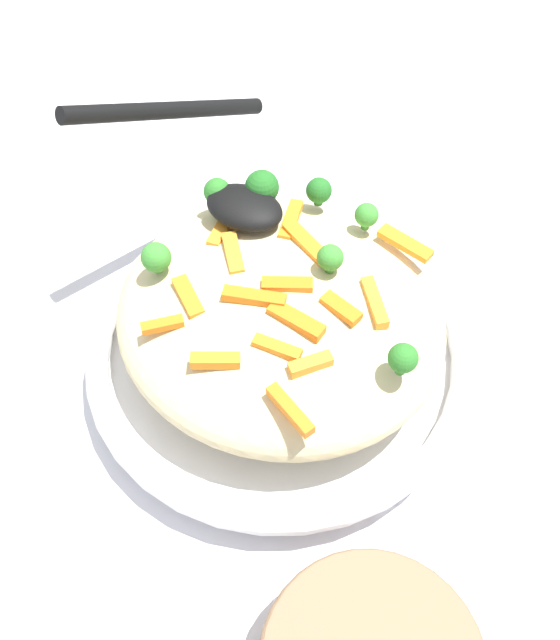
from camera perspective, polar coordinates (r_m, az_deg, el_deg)
ground_plane at (r=0.54m, az=-0.00°, el=-3.76°), size 2.40×2.40×0.00m
serving_bowl at (r=0.52m, az=-0.00°, el=-2.57°), size 0.28×0.28×0.04m
pasta_mound at (r=0.49m, az=-0.00°, el=0.34°), size 0.23×0.21×0.07m
carrot_piece_0 at (r=0.45m, az=4.93°, el=1.02°), size 0.03×0.02×0.01m
carrot_piece_1 at (r=0.46m, az=0.45°, el=2.64°), size 0.03×0.02×0.01m
carrot_piece_2 at (r=0.41m, az=0.82°, el=-7.20°), size 0.04×0.02×0.01m
carrot_piece_3 at (r=0.50m, az=9.98°, el=6.06°), size 0.04×0.02×0.01m
carrot_piece_4 at (r=0.50m, az=-4.79°, el=7.06°), size 0.01×0.03×0.01m
carrot_piece_5 at (r=0.48m, az=-3.77°, el=5.31°), size 0.03×0.03×0.01m
carrot_piece_6 at (r=0.43m, az=-0.23°, el=-2.26°), size 0.03×0.01×0.01m
carrot_piece_7 at (r=0.45m, az=-2.07°, el=1.80°), size 0.04×0.02×0.01m
carrot_piece_8 at (r=0.43m, az=2.45°, el=-3.56°), size 0.02×0.03×0.01m
carrot_piece_9 at (r=0.43m, az=-5.19°, el=-3.26°), size 0.03×0.02×0.01m
carrot_piece_10 at (r=0.48m, az=2.01°, el=6.18°), size 0.04×0.03×0.01m
carrot_piece_11 at (r=0.46m, az=-7.36°, el=1.84°), size 0.03×0.03×0.01m
carrot_piece_12 at (r=0.44m, az=1.30°, el=-0.06°), size 0.04×0.02×0.01m
carrot_piece_13 at (r=0.46m, az=7.56°, el=1.41°), size 0.03×0.03×0.01m
carrot_piece_14 at (r=0.50m, az=0.86°, el=7.96°), size 0.02×0.04×0.01m
carrot_piece_15 at (r=0.45m, az=-9.38°, el=-0.37°), size 0.02×0.02×0.01m
broccoli_floret_0 at (r=0.42m, az=9.80°, el=-3.06°), size 0.02×0.02×0.02m
broccoli_floret_1 at (r=0.51m, az=-1.45°, el=10.52°), size 0.02×0.02×0.03m
broccoli_floret_2 at (r=0.46m, az=4.03°, el=4.96°), size 0.02×0.02×0.02m
broccoli_floret_3 at (r=0.48m, az=-9.87°, el=4.93°), size 0.02×0.02×0.02m
broccoli_floret_4 at (r=0.51m, az=-5.04°, el=10.16°), size 0.02×0.02×0.02m
broccoli_floret_5 at (r=0.51m, az=3.12°, el=10.27°), size 0.02×0.02×0.02m
broccoli_floret_6 at (r=0.50m, az=6.93°, el=8.30°), size 0.02×0.02×0.02m
serving_spoon at (r=0.51m, az=-5.14°, el=11.83°), size 0.14×0.16×0.09m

